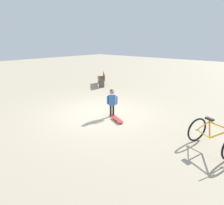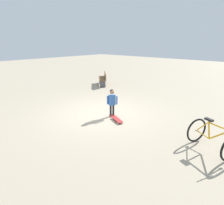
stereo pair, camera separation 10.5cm
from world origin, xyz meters
The scene contains 5 objects.
ground_plane centered at (0.00, 0.00, 0.00)m, with size 50.00×50.00×0.00m, color tan.
child_person centered at (0.04, -0.58, 0.66)m, with size 0.28×0.34×1.06m.
skateboard centered at (-0.19, -1.04, 0.06)m, with size 0.43×0.67×0.07m.
bicycle_near centered at (0.00, -4.13, 0.38)m, with size 1.08×1.27×0.85m.
street_bench centered at (3.69, 3.50, 0.42)m, with size 1.42×1.47×0.80m.
Camera 2 is at (-5.01, -5.12, 2.77)m, focal length 30.31 mm.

